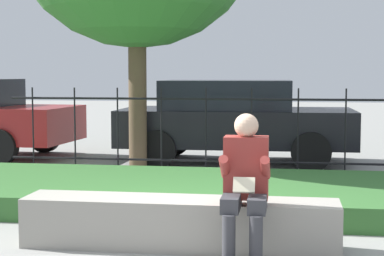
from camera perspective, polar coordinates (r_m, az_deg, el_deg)
name	(u,v)px	position (r m, az deg, el deg)	size (l,w,h in m)	color
ground_plane	(189,248)	(5.97, -0.26, -10.61)	(60.00, 60.00, 0.00)	gray
stone_bench	(180,226)	(5.94, -1.12, -8.70)	(2.89, 0.52, 0.45)	gray
person_seated_reader	(245,181)	(5.49, 4.75, -4.71)	(0.42, 0.73, 1.25)	black
grass_berm	(214,194)	(7.84, 1.97, -5.85)	(8.83, 2.53, 0.27)	#33662D
iron_fence	(229,132)	(9.59, 3.27, -0.33)	(6.83, 0.03, 1.37)	black
car_parked_center	(234,119)	(11.40, 3.75, 0.79)	(4.12, 2.05, 1.47)	black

